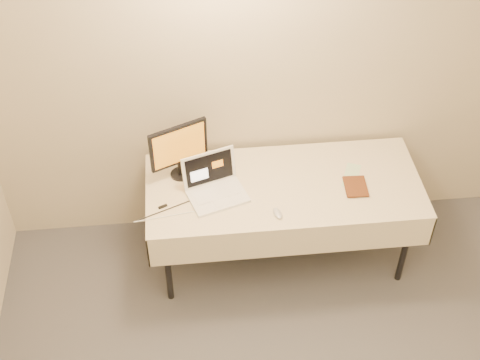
{
  "coord_description": "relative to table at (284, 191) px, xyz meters",
  "views": [
    {
      "loc": [
        -0.63,
        -1.15,
        3.85
      ],
      "look_at": [
        -0.3,
        1.99,
        0.86
      ],
      "focal_mm": 50.0,
      "sensor_mm": 36.0,
      "label": 1
    }
  ],
  "objects": [
    {
      "name": "back_wall",
      "position": [
        0.0,
        0.45,
        0.67
      ],
      "size": [
        4.0,
        0.1,
        2.7
      ],
      "primitive_type": "cube",
      "color": "beige",
      "rests_on": "ground"
    },
    {
      "name": "table",
      "position": [
        0.0,
        0.0,
        0.0
      ],
      "size": [
        1.86,
        0.81,
        0.74
      ],
      "color": "black",
      "rests_on": "ground"
    },
    {
      "name": "laptop",
      "position": [
        -0.47,
        -0.02,
        0.12
      ],
      "size": [
        0.44,
        0.41,
        0.26
      ],
      "rotation": [
        0.0,
        0.0,
        0.31
      ],
      "color": "white",
      "rests_on": "table"
    },
    {
      "name": "monitor",
      "position": [
        -0.69,
        0.17,
        0.31
      ],
      "size": [
        0.38,
        0.19,
        0.42
      ],
      "rotation": [
        0.0,
        0.0,
        0.41
      ],
      "color": "black",
      "rests_on": "table"
    },
    {
      "name": "book",
      "position": [
        0.4,
        -0.08,
        0.16
      ],
      "size": [
        0.15,
        0.03,
        0.2
      ],
      "primitive_type": "imported",
      "rotation": [
        0.0,
        0.0,
        -0.05
      ],
      "color": "#91471A",
      "rests_on": "table"
    },
    {
      "name": "alarm_clock",
      "position": [
        -0.45,
        0.23,
        0.09
      ],
      "size": [
        0.14,
        0.08,
        0.06
      ],
      "rotation": [
        0.0,
        0.0,
        0.14
      ],
      "color": "black",
      "rests_on": "table"
    },
    {
      "name": "clicker",
      "position": [
        -0.08,
        -0.27,
        0.07
      ],
      "size": [
        0.07,
        0.11,
        0.02
      ],
      "primitive_type": "ellipsoid",
      "rotation": [
        0.0,
        0.0,
        0.24
      ],
      "color": "#B2B2B5",
      "rests_on": "table"
    },
    {
      "name": "paper_form",
      "position": [
        0.47,
        0.04,
        0.06
      ],
      "size": [
        0.19,
        0.27,
        0.0
      ],
      "primitive_type": "cube",
      "rotation": [
        0.0,
        0.0,
        -0.39
      ],
      "color": "#B7D8AB",
      "rests_on": "table"
    },
    {
      "name": "usb_dongle",
      "position": [
        -0.82,
        -0.13,
        0.07
      ],
      "size": [
        0.06,
        0.04,
        0.01
      ],
      "primitive_type": "cube",
      "rotation": [
        0.0,
        0.0,
        0.42
      ],
      "color": "black",
      "rests_on": "table"
    }
  ]
}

